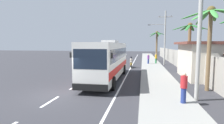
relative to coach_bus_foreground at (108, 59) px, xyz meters
The scene contains 14 objects.
ground_plane 6.55m from the coach_bus_foreground, 108.88° to the right, with size 160.00×160.00×0.00m, color #303035.
sidewalk_kerb 6.57m from the coach_bus_foreground, 40.56° to the left, with size 3.20×90.00×0.14m, color gray.
lane_markings 8.86m from the coach_bus_foreground, 88.51° to the left, with size 3.79×71.00×0.01m.
boundary_wall 11.81m from the coach_bus_foreground, 43.32° to the left, with size 0.24×60.00×2.50m, color #9E998E.
coach_bus_foreground is the anchor object (origin of this frame).
motorcycle_beside_bus 9.45m from the coach_bus_foreground, 79.84° to the left, with size 0.56×1.96×1.61m.
pedestrian_near_kerb 14.46m from the coach_bus_foreground, 72.75° to the left, with size 0.36×0.36×1.61m.
pedestrian_midwalk 15.61m from the coach_bus_foreground, 68.96° to the left, with size 0.36×0.36×1.70m.
pedestrian_far_walk 8.56m from the coach_bus_foreground, 49.03° to the right, with size 0.36×0.36×1.72m.
utility_pole_nearest 8.87m from the coach_bus_foreground, 39.59° to the right, with size 2.16×0.24×8.74m.
utility_pole_mid 15.43m from the coach_bus_foreground, 63.52° to the left, with size 3.95×0.24×8.86m.
palm_nearest 8.88m from the coach_bus_foreground, 19.79° to the right, with size 3.96×3.87×6.06m.
palm_second 20.82m from the coach_bus_foreground, 73.02° to the left, with size 3.34×3.27×6.08m.
palm_third 10.33m from the coach_bus_foreground, 31.08° to the left, with size 3.93×3.68×5.89m.
Camera 1 is at (5.35, -10.36, 3.35)m, focal length 27.69 mm.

